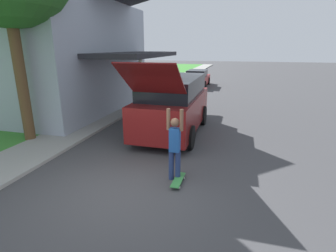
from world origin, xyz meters
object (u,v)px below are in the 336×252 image
suv_parked (173,104)px  car_down_street (197,78)px  skateboarder (175,145)px  skateboard (178,180)px

suv_parked → car_down_street: bearing=95.2°
skateboarder → skateboard: size_ratio=2.28×
suv_parked → skateboard: suv_parked is taller
suv_parked → car_down_street: 12.99m
skateboard → car_down_street: bearing=97.8°
suv_parked → skateboarder: (0.97, -3.67, -0.19)m
car_down_street → skateboard: size_ratio=5.43×
car_down_street → skateboarder: (2.15, -16.60, 0.28)m
car_down_street → skateboard: bearing=-82.2°
suv_parked → skateboarder: suv_parked is taller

